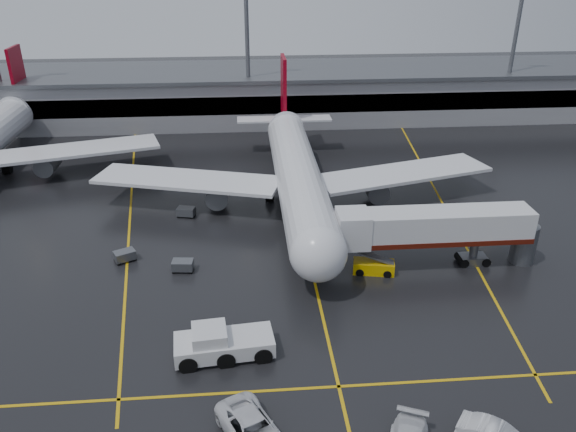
{
  "coord_description": "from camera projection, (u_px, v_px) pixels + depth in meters",
  "views": [
    {
      "loc": [
        -6.18,
        -52.46,
        28.63
      ],
      "look_at": [
        -2.0,
        -2.0,
        4.0
      ],
      "focal_mm": 35.07,
      "sensor_mm": 36.0,
      "label": 1
    }
  ],
  "objects": [
    {
      "name": "ground",
      "position": [
        305.0,
        241.0,
        59.99
      ],
      "size": [
        220.0,
        220.0,
        0.0
      ],
      "primitive_type": "plane",
      "color": "black",
      "rests_on": "ground"
    },
    {
      "name": "apron_line_centre",
      "position": [
        305.0,
        241.0,
        59.99
      ],
      "size": [
        0.25,
        90.0,
        0.02
      ],
      "primitive_type": "cube",
      "color": "gold",
      "rests_on": "ground"
    },
    {
      "name": "apron_line_stop",
      "position": [
        339.0,
        386.0,
        40.27
      ],
      "size": [
        60.0,
        0.25,
        0.02
      ],
      "primitive_type": "cube",
      "color": "gold",
      "rests_on": "ground"
    },
    {
      "name": "apron_line_left",
      "position": [
        131.0,
        208.0,
        67.47
      ],
      "size": [
        9.99,
        69.35,
        0.02
      ],
      "primitive_type": "cube",
      "rotation": [
        0.0,
        0.0,
        0.14
      ],
      "color": "gold",
      "rests_on": "ground"
    },
    {
      "name": "apron_line_right",
      "position": [
        439.0,
        197.0,
        70.29
      ],
      "size": [
        7.57,
        69.64,
        0.02
      ],
      "primitive_type": "cube",
      "rotation": [
        0.0,
        0.0,
        -0.1
      ],
      "color": "gold",
      "rests_on": "ground"
    },
    {
      "name": "terminal",
      "position": [
        276.0,
        93.0,
        101.06
      ],
      "size": [
        122.0,
        19.0,
        8.6
      ],
      "color": "gray",
      "rests_on": "ground"
    },
    {
      "name": "light_mast_mid",
      "position": [
        247.0,
        40.0,
        90.93
      ],
      "size": [
        3.0,
        1.2,
        25.45
      ],
      "color": "#595B60",
      "rests_on": "ground"
    },
    {
      "name": "light_mast_right",
      "position": [
        516.0,
        37.0,
        94.27
      ],
      "size": [
        3.0,
        1.2,
        25.45
      ],
      "color": "#595B60",
      "rests_on": "ground"
    },
    {
      "name": "main_airliner",
      "position": [
        297.0,
        171.0,
        66.84
      ],
      "size": [
        48.8,
        45.6,
        14.1
      ],
      "color": "silver",
      "rests_on": "ground"
    },
    {
      "name": "jet_bridge",
      "position": [
        436.0,
        230.0,
        53.78
      ],
      "size": [
        19.9,
        3.4,
        6.05
      ],
      "color": "silver",
      "rests_on": "ground"
    },
    {
      "name": "pushback_tractor",
      "position": [
        221.0,
        344.0,
        42.89
      ],
      "size": [
        7.8,
        3.91,
        2.69
      ],
      "color": "silver",
      "rests_on": "ground"
    },
    {
      "name": "belt_loader",
      "position": [
        374.0,
        267.0,
        54.02
      ],
      "size": [
        4.15,
        2.48,
        2.47
      ],
      "color": "#D6A806",
      "rests_on": "ground"
    },
    {
      "name": "service_van_a",
      "position": [
        253.0,
        430.0,
        35.53
      ],
      "size": [
        5.4,
        6.98,
        1.76
      ],
      "primitive_type": "imported",
      "rotation": [
        0.0,
        0.0,
        0.45
      ],
      "color": "silver",
      "rests_on": "ground"
    },
    {
      "name": "baggage_cart_a",
      "position": [
        183.0,
        265.0,
        54.26
      ],
      "size": [
        2.11,
        1.48,
        1.12
      ],
      "color": "#595B60",
      "rests_on": "ground"
    },
    {
      "name": "baggage_cart_b",
      "position": [
        125.0,
        255.0,
        55.95
      ],
      "size": [
        2.37,
        2.08,
        1.12
      ],
      "color": "#595B60",
      "rests_on": "ground"
    },
    {
      "name": "baggage_cart_c",
      "position": [
        186.0,
        211.0,
        65.1
      ],
      "size": [
        2.24,
        1.71,
        1.12
      ],
      "color": "#595B60",
      "rests_on": "ground"
    }
  ]
}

